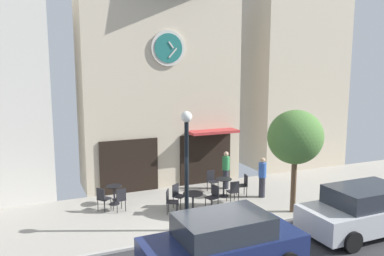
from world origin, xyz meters
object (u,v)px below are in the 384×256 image
at_px(cafe_chair_near_lamp, 178,194).
at_px(cafe_chair_outer, 120,198).
at_px(cafe_table_near_curb, 193,199).
at_px(pedestrian_green, 226,169).
at_px(street_lamp, 187,171).
at_px(cafe_chair_right_end, 212,179).
at_px(cafe_chair_mid_row, 213,195).
at_px(cafe_chair_by_entrance, 234,190).
at_px(cafe_chair_curbside, 170,200).
at_px(cafe_table_leftmost, 114,192).
at_px(cafe_chair_under_awning, 244,184).
at_px(pedestrian_blue, 262,177).
at_px(cafe_table_rightmost, 224,184).
at_px(street_tree, 295,137).
at_px(cafe_chair_facing_wall, 103,197).
at_px(parked_car_silver, 365,210).
at_px(parked_car_navy, 223,244).

xyz_separation_m(cafe_chair_near_lamp, cafe_chair_outer, (-2.14, 0.39, 0.00)).
distance_m(cafe_table_near_curb, cafe_chair_outer, 2.71).
bearing_deg(pedestrian_green, street_lamp, -133.26).
distance_m(cafe_chair_right_end, cafe_chair_mid_row, 2.13).
distance_m(cafe_chair_by_entrance, cafe_chair_curbside, 2.70).
bearing_deg(pedestrian_green, cafe_table_leftmost, -178.99).
xyz_separation_m(cafe_chair_under_awning, cafe_chair_curbside, (-3.51, -0.69, 0.00)).
bearing_deg(cafe_chair_curbside, cafe_chair_by_entrance, 1.88).
xyz_separation_m(cafe_chair_under_awning, pedestrian_green, (-0.21, 1.19, 0.33)).
relative_size(cafe_chair_right_end, cafe_chair_curbside, 1.00).
distance_m(cafe_table_leftmost, cafe_chair_mid_row, 3.90).
bearing_deg(pedestrian_blue, cafe_chair_mid_row, -170.00).
xyz_separation_m(cafe_table_rightmost, cafe_chair_near_lamp, (-2.22, -0.43, 0.01)).
bearing_deg(pedestrian_blue, street_tree, -85.72).
xyz_separation_m(cafe_chair_mid_row, cafe_chair_outer, (-3.33, 1.08, 0.00)).
bearing_deg(cafe_chair_facing_wall, pedestrian_blue, -8.65).
distance_m(street_tree, cafe_chair_by_entrance, 3.25).
relative_size(cafe_table_near_curb, parked_car_silver, 0.17).
bearing_deg(cafe_chair_curbside, cafe_table_near_curb, -15.15).
height_order(cafe_table_rightmost, cafe_chair_outer, cafe_chair_outer).
bearing_deg(cafe_table_near_curb, parked_car_navy, -102.49).
bearing_deg(street_tree, cafe_chair_curbside, 159.56).
distance_m(street_lamp, cafe_table_rightmost, 4.05).
relative_size(cafe_chair_under_awning, cafe_chair_facing_wall, 1.00).
xyz_separation_m(cafe_chair_by_entrance, pedestrian_green, (0.60, 1.80, 0.33)).
distance_m(cafe_table_near_curb, cafe_chair_curbside, 0.84).
distance_m(cafe_chair_outer, parked_car_navy, 5.54).
distance_m(street_tree, cafe_table_leftmost, 7.24).
relative_size(cafe_chair_near_lamp, pedestrian_green, 0.54).
xyz_separation_m(pedestrian_green, parked_car_silver, (1.97, -5.91, -0.10)).
bearing_deg(cafe_chair_near_lamp, cafe_chair_mid_row, -30.10).
bearing_deg(cafe_chair_by_entrance, parked_car_silver, -57.97).
height_order(pedestrian_green, parked_car_silver, pedestrian_green).
distance_m(street_tree, pedestrian_blue, 2.70).
relative_size(street_lamp, parked_car_silver, 0.92).
bearing_deg(cafe_table_leftmost, cafe_table_rightmost, -10.84).
bearing_deg(pedestrian_blue, cafe_chair_facing_wall, 171.35).
bearing_deg(cafe_chair_near_lamp, pedestrian_blue, -4.06).
distance_m(cafe_table_leftmost, cafe_chair_near_lamp, 2.52).
distance_m(cafe_chair_curbside, pedestrian_blue, 4.16).
bearing_deg(cafe_chair_outer, pedestrian_blue, -6.41).
bearing_deg(cafe_table_leftmost, cafe_chair_by_entrance, -21.36).
bearing_deg(cafe_chair_near_lamp, cafe_chair_under_awning, 3.13).
xyz_separation_m(cafe_chair_near_lamp, cafe_chair_by_entrance, (2.20, -0.44, 0.00)).
bearing_deg(cafe_chair_under_awning, cafe_chair_right_end, 131.13).
bearing_deg(cafe_chair_outer, cafe_table_rightmost, 0.51).
height_order(street_tree, cafe_table_rightmost, street_tree).
height_order(parked_car_navy, parked_car_silver, same).
bearing_deg(cafe_chair_curbside, cafe_chair_under_awning, 11.19).
distance_m(cafe_table_leftmost, pedestrian_blue, 6.03).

